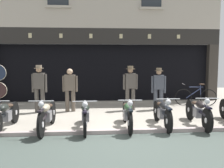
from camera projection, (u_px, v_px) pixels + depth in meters
ground at (123, 149)px, 5.66m from camera, size 22.47×22.00×0.18m
shop_facade at (104, 62)px, 13.38m from camera, size 10.77×4.42×6.65m
motorcycle_far_left at (6, 114)px, 7.01m from camera, size 0.62×2.09×0.92m
motorcycle_left at (47, 115)px, 6.96m from camera, size 0.62×2.11×0.93m
motorcycle_center_left at (86, 114)px, 7.06m from camera, size 0.62×2.06×0.91m
motorcycle_center at (127, 113)px, 7.19m from camera, size 0.62×2.02×0.91m
motorcycle_center_right at (162, 112)px, 7.32m from camera, size 0.62×1.98×0.92m
motorcycle_right at (198, 111)px, 7.42m from camera, size 0.62×2.10×0.93m
salesman_left at (39, 86)px, 9.22m from camera, size 0.56×0.35×1.72m
shopkeeper_center at (70, 88)px, 9.41m from camera, size 0.56×0.26×1.59m
salesman_right at (130, 86)px, 9.63m from camera, size 0.56×0.35×1.68m
assistant_far_right at (159, 87)px, 9.76m from camera, size 0.56×0.33×1.60m
advert_board_near at (145, 63)px, 11.96m from camera, size 0.67×0.03×1.03m
advert_board_far at (167, 63)px, 12.05m from camera, size 0.83×0.03×0.98m
leaning_bicycle at (196, 96)px, 10.68m from camera, size 1.72×0.50×0.94m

